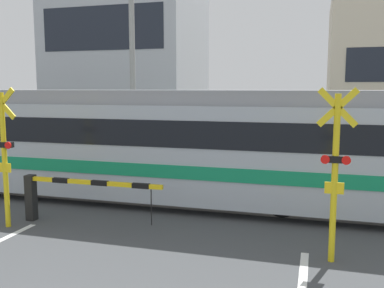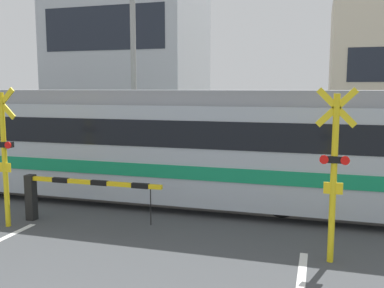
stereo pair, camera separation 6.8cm
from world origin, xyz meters
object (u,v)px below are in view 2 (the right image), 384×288
Objects in this scene: crossing_barrier_far at (293,162)px; pedestrian at (262,143)px; crossing_barrier_near at (61,191)px; crossing_signal_right at (334,168)px; commuter_train at (72,138)px; crossing_signal_left at (4,151)px.

pedestrian is (-1.37, 2.90, 0.18)m from crossing_barrier_far.
crossing_barrier_far is 2.05× the size of pedestrian.
crossing_barrier_near is 5.87m from crossing_signal_right.
commuter_train is 3.01m from crossing_barrier_near.
commuter_train reaches higher than crossing_barrier_near.
crossing_signal_left reaches higher than crossing_barrier_near.
crossing_signal_right is 9.19m from pedestrian.
crossing_barrier_near is 8.97m from pedestrian.
commuter_train is at bearing 156.19° from crossing_signal_right.
crossing_barrier_far is 1.09× the size of crossing_signal_right.
crossing_signal_right reaches higher than crossing_barrier_near.
commuter_train reaches higher than pedestrian.
pedestrian is (4.40, 8.85, -0.75)m from crossing_signal_left.
crossing_signal_right is at bearing -80.42° from crossing_barrier_far.
crossing_signal_left is 9.91m from pedestrian.
crossing_barrier_near is (1.31, -2.57, -0.85)m from commuter_train.
pedestrian is at bearing 63.59° from crossing_signal_left.
crossing_signal_left is 6.77m from crossing_signal_right.
crossing_barrier_near and crossing_barrier_far have the same top height.
crossing_signal_left reaches higher than crossing_barrier_far.
commuter_train is 5.87× the size of crossing_barrier_near.
crossing_barrier_near is at bearing -62.96° from commuter_train.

